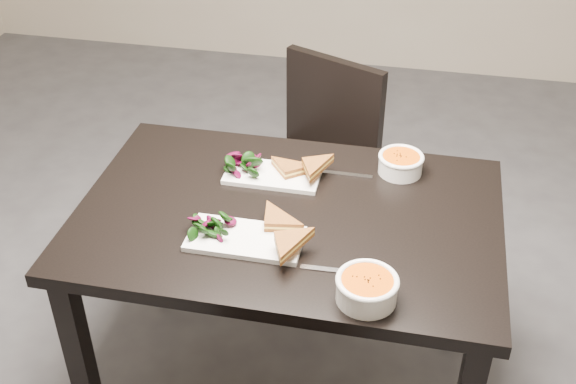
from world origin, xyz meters
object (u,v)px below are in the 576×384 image
Objects in this scene: soup_bowl_near at (367,288)px; soup_bowl_far at (401,163)px; table at (288,239)px; plate_near at (245,239)px; chair_far at (317,156)px; plate_far at (273,175)px.

soup_bowl_near is 0.58m from soup_bowl_far.
soup_bowl_near is (0.26, -0.31, 0.14)m from table.
soup_bowl_near is (0.34, -0.16, 0.03)m from plate_near.
soup_bowl_far is at bearing 42.72° from table.
plate_far is at bearing -70.59° from chair_far.
chair_far reaches higher than soup_bowl_far.
plate_near reaches higher than table.
plate_far is 0.39m from soup_bowl_far.
plate_near is at bearing 155.35° from soup_bowl_near.
table is at bearing -63.66° from plate_far.
soup_bowl_near is at bearing -50.19° from table.
plate_far is 2.06× the size of soup_bowl_far.
soup_bowl_far is at bearing 86.44° from soup_bowl_near.
plate_far reaches higher than table.
plate_near is at bearing -90.61° from plate_far.
soup_bowl_far is at bearing 48.12° from plate_near.
plate_near is (-0.05, -0.88, 0.27)m from chair_far.
soup_bowl_near is 0.59m from plate_far.
plate_near is 2.22× the size of soup_bowl_far.
plate_near is at bearing -131.88° from soup_bowl_far.
soup_bowl_far is (0.33, -0.45, 0.30)m from chair_far.
soup_bowl_near reaches higher than plate_near.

